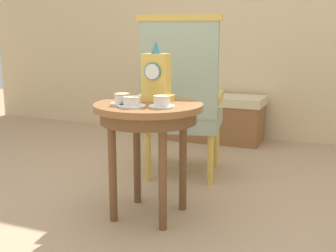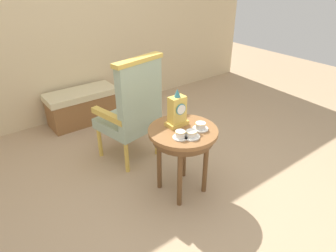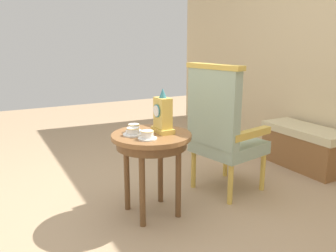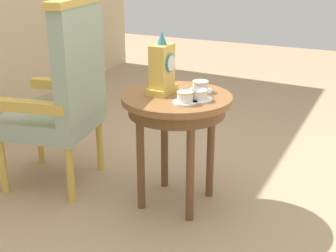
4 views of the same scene
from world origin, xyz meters
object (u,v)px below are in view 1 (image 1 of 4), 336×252
(teacup_left, at_px, (122,100))
(teacup_center, at_px, (162,102))
(side_table, at_px, (148,119))
(teacup_right, at_px, (132,102))
(window_bench, at_px, (216,118))
(mantel_clock, at_px, (156,77))
(armchair, at_px, (182,96))

(teacup_left, distance_m, teacup_center, 0.23)
(side_table, relative_size, teacup_right, 4.46)
(window_bench, bearing_deg, teacup_right, -86.27)
(mantel_clock, xyz_separation_m, window_bench, (-0.17, 1.78, -0.56))
(teacup_left, relative_size, teacup_right, 0.88)
(teacup_right, bearing_deg, teacup_center, 18.71)
(teacup_left, height_order, teacup_center, same)
(teacup_right, height_order, mantel_clock, mantel_clock)
(teacup_right, distance_m, armchair, 0.85)
(side_table, relative_size, teacup_left, 5.10)
(side_table, distance_m, mantel_clock, 0.24)
(teacup_right, distance_m, mantel_clock, 0.26)
(window_bench, bearing_deg, armchair, -85.66)
(side_table, bearing_deg, teacup_center, -36.58)
(teacup_right, height_order, teacup_center, teacup_center)
(teacup_left, relative_size, mantel_clock, 0.38)
(teacup_center, xyz_separation_m, mantel_clock, (-0.11, 0.18, 0.11))
(teacup_right, bearing_deg, armchair, 92.88)
(teacup_center, bearing_deg, side_table, 143.42)
(armchair, bearing_deg, teacup_center, -76.52)
(mantel_clock, relative_size, window_bench, 0.37)
(side_table, bearing_deg, teacup_left, -138.42)
(teacup_left, distance_m, mantel_clock, 0.24)
(side_table, height_order, teacup_right, teacup_right)
(teacup_center, height_order, armchair, armchair)
(side_table, xyz_separation_m, armchair, (-0.07, 0.71, 0.03))
(teacup_center, bearing_deg, armchair, 103.48)
(teacup_right, relative_size, mantel_clock, 0.43)
(side_table, xyz_separation_m, window_bench, (-0.16, 1.87, -0.34))
(armchair, distance_m, window_bench, 1.23)
(teacup_left, xyz_separation_m, mantel_clock, (0.12, 0.19, 0.11))
(side_table, bearing_deg, teacup_right, -101.93)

